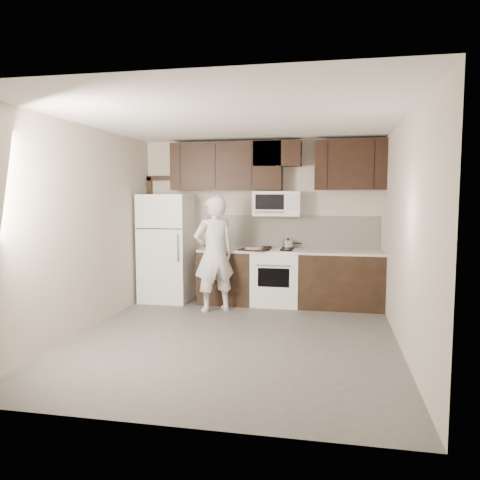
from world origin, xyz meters
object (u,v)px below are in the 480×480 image
(microwave, at_px, (277,204))
(stove, at_px, (276,277))
(person, at_px, (214,254))
(refrigerator, at_px, (167,248))

(microwave, bearing_deg, stove, -89.90)
(microwave, height_order, person, microwave)
(refrigerator, distance_m, person, 1.11)
(stove, distance_m, person, 1.15)
(refrigerator, bearing_deg, stove, 1.51)
(person, bearing_deg, refrigerator, -64.74)
(refrigerator, bearing_deg, microwave, 5.15)
(microwave, relative_size, person, 0.43)
(stove, xyz_separation_m, refrigerator, (-1.85, -0.05, 0.44))
(stove, height_order, person, person)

